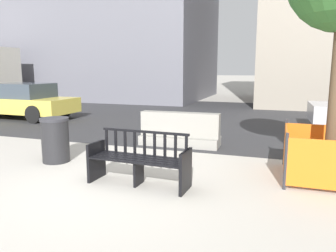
# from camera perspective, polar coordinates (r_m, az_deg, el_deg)

# --- Properties ---
(ground_plane) EXTENTS (200.00, 200.00, 0.00)m
(ground_plane) POSITION_cam_1_polar(r_m,az_deg,el_deg) (5.58, -11.85, -10.32)
(ground_plane) COLOR #B7B2A8
(street_asphalt) EXTENTS (120.00, 12.00, 0.01)m
(street_asphalt) POSITION_cam_1_polar(r_m,az_deg,el_deg) (13.59, 7.21, 1.75)
(street_asphalt) COLOR #333335
(street_asphalt) RESTS_ON ground
(street_bench) EXTENTS (1.71, 0.60, 0.88)m
(street_bench) POSITION_cam_1_polar(r_m,az_deg,el_deg) (5.48, -5.04, -6.16)
(street_bench) COLOR black
(street_bench) RESTS_ON ground
(jersey_barrier_centre) EXTENTS (2.01, 0.72, 0.84)m
(jersey_barrier_centre) POSITION_cam_1_polar(r_m,az_deg,el_deg) (8.26, 2.07, -1.05)
(jersey_barrier_centre) COLOR gray
(jersey_barrier_centre) RESTS_ON ground
(construction_fence) EXTENTS (1.53, 1.53, 0.93)m
(construction_fence) POSITION_cam_1_polar(r_m,az_deg,el_deg) (6.31, 26.50, -4.40)
(construction_fence) COLOR #2D2D33
(construction_fence) RESTS_ON ground
(car_taxi_near) EXTENTS (4.29, 1.94, 1.37)m
(car_taxi_near) POSITION_cam_1_polar(r_m,az_deg,el_deg) (14.01, -24.01, 3.97)
(car_taxi_near) COLOR #DBC64C
(car_taxi_near) RESTS_ON ground
(trash_bin) EXTENTS (0.58, 0.58, 0.92)m
(trash_bin) POSITION_cam_1_polar(r_m,az_deg,el_deg) (7.17, -19.03, -2.28)
(trash_bin) COLOR #232326
(trash_bin) RESTS_ON ground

